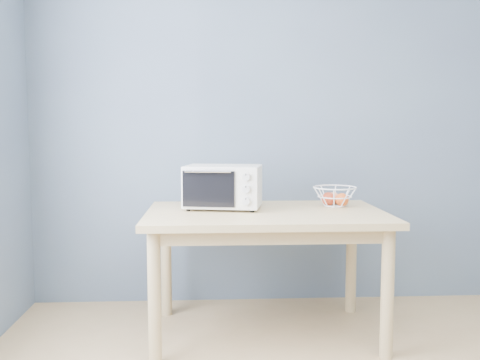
{
  "coord_description": "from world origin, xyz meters",
  "views": [
    {
      "loc": [
        -0.74,
        -1.53,
        1.23
      ],
      "look_at": [
        -0.57,
        1.64,
        0.93
      ],
      "focal_mm": 40.0,
      "sensor_mm": 36.0,
      "label": 1
    }
  ],
  "objects": [
    {
      "name": "dining_table",
      "position": [
        -0.42,
        1.59,
        0.65
      ],
      "size": [
        1.4,
        0.9,
        0.75
      ],
      "color": "#DABF82",
      "rests_on": "ground"
    },
    {
      "name": "fruit_basket",
      "position": [
        0.03,
        1.75,
        0.81
      ],
      "size": [
        0.33,
        0.33,
        0.12
      ],
      "rotation": [
        0.0,
        0.0,
        -0.27
      ],
      "color": "white",
      "rests_on": "dining_table"
    },
    {
      "name": "room",
      "position": [
        0.0,
        0.0,
        1.3
      ],
      "size": [
        4.01,
        4.51,
        2.61
      ],
      "color": "tan",
      "rests_on": "ground"
    },
    {
      "name": "toaster_oven",
      "position": [
        -0.69,
        1.69,
        0.89
      ],
      "size": [
        0.5,
        0.39,
        0.26
      ],
      "rotation": [
        0.0,
        0.0,
        -0.19
      ],
      "color": "silver",
      "rests_on": "dining_table"
    }
  ]
}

